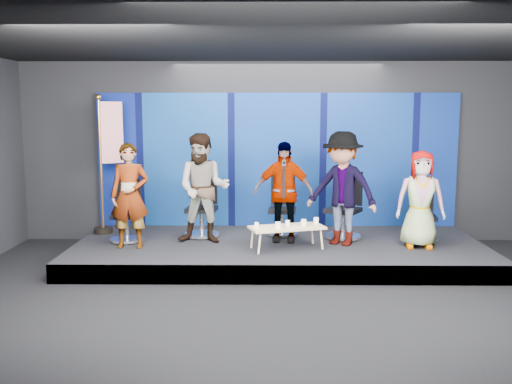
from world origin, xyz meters
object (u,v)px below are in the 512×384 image
chair_b (202,215)px  panelist_c (283,192)px  mug_b (278,225)px  chair_e (422,222)px  coffee_table (287,228)px  mug_d (304,223)px  panelist_d (342,189)px  panelist_e (420,199)px  mug_a (257,225)px  mug_c (288,223)px  chair_c (282,216)px  chair_a (127,221)px  panelist_a (130,196)px  panelist_b (203,188)px  chair_d (344,216)px  flag_stand (108,160)px  mug_e (316,221)px

chair_b → panelist_c: panelist_c is taller
panelist_c → mug_b: size_ratio=16.05×
chair_e → coffee_table: bearing=-158.6°
chair_b → mug_d: bearing=-22.0°
panelist_d → chair_e: (1.45, 0.28, -0.63)m
panelist_d → panelist_e: bearing=21.9°
mug_a → chair_b: bearing=133.6°
chair_b → mug_c: 1.75m
chair_c → mug_b: chair_c is taller
mug_d → chair_a: bearing=170.6°
panelist_a → panelist_c: size_ratio=1.00×
coffee_table → panelist_b: bearing=162.5°
mug_c → mug_d: size_ratio=0.82×
chair_d → flag_stand: size_ratio=0.46×
panelist_c → chair_e: (2.43, 0.03, -0.54)m
mug_c → mug_e: mug_e is taller
chair_d → coffee_table: size_ratio=0.90×
chair_c → mug_a: 1.26m
chair_e → panelist_e: panelist_e is taller
mug_c → flag_stand: flag_stand is taller
panelist_a → panelist_b: (1.18, 0.37, 0.07)m
mug_c → mug_d: 0.27m
chair_b → panelist_d: 2.58m
panelist_d → flag_stand: size_ratio=0.75×
chair_a → mug_e: bearing=-7.6°
panelist_e → chair_a: bearing=-177.4°
mug_b → mug_e: size_ratio=1.04×
chair_a → mug_a: bearing=-18.0°
flag_stand → mug_a: bearing=-54.7°
panelist_b → mug_b: bearing=-21.3°
chair_d → chair_e: size_ratio=1.19×
panelist_b → mug_c: size_ratio=21.38×
mug_c → mug_a: bearing=-162.9°
panelist_c → mug_d: panelist_c is taller
panelist_a → mug_c: panelist_a is taller
panelist_e → coffee_table: bearing=-169.3°
chair_e → mug_e: 1.92m
panelist_e → panelist_b: bearing=-177.6°
panelist_a → mug_c: bearing=-2.5°
chair_b → panelist_b: size_ratio=0.62×
chair_b → mug_a: (1.00, -1.05, 0.03)m
chair_b → panelist_d: (2.43, -0.63, 0.58)m
panelist_e → mug_b: panelist_e is taller
chair_c → mug_d: (0.32, -1.03, 0.08)m
panelist_e → mug_c: panelist_e is taller
chair_c → panelist_e: size_ratio=0.66×
panelist_a → chair_d: 3.76m
coffee_table → mug_b: (-0.15, -0.18, 0.08)m
panelist_e → panelist_d: bearing=178.7°
chair_e → panelist_e: (-0.18, -0.47, 0.48)m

